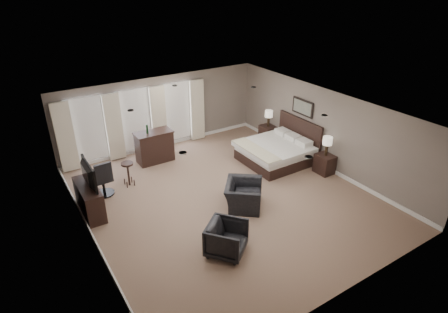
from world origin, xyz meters
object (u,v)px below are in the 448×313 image
armchair_near (243,191)px  dresser (89,199)px  nightstand_near (324,164)px  tv (86,184)px  lamp_far (269,118)px  bar_stool_left (128,174)px  nightstand_far (268,134)px  lamp_near (327,146)px  desk_chair (102,178)px  bar_counter (155,147)px  bed (275,144)px  armchair_far (227,237)px  bar_stool_right (148,152)px

armchair_near → dresser: bearing=101.8°
nightstand_near → tv: (-6.92, 1.78, 0.60)m
lamp_far → bar_stool_left: lamp_far is taller
nightstand_far → lamp_near: 2.97m
dresser → desk_chair: bearing=52.0°
lamp_near → bar_stool_left: size_ratio=0.82×
bar_counter → nightstand_near: bearing=-41.0°
bed → bar_counter: bearing=146.2°
armchair_far → bar_stool_right: (0.24, 5.18, -0.01)m
armchair_far → desk_chair: bearing=73.2°
lamp_far → bar_counter: 4.33m
armchair_near → desk_chair: bearing=88.8°
lamp_near → bar_counter: lamp_near is taller
armchair_near → bar_stool_left: bearing=79.1°
dresser → nightstand_far: bearing=9.2°
nightstand_far → bar_stool_left: bearing=-177.1°
dresser → armchair_near: size_ratio=1.30×
armchair_far → bar_stool_left: 4.22m
dresser → nightstand_near: bearing=-14.5°
bar_counter → nightstand_far: bearing=-10.5°
desk_chair → bar_stool_right: bearing=-150.5°
bed → desk_chair: bearing=169.0°
lamp_far → bar_counter: (-4.24, 0.79, -0.39)m
desk_chair → tv: bearing=49.8°
dresser → bar_stool_right: (2.44, 1.89, 0.00)m
tv → bed: bearing=-93.2°
armchair_near → desk_chair: (-3.06, 2.67, 0.07)m
armchair_far → bar_counter: size_ratio=0.70×
lamp_far → bar_counter: lamp_far is taller
armchair_far → bar_counter: bearing=45.9°
nightstand_far → armchair_near: (-3.28, -3.05, 0.17)m
desk_chair → armchair_near: bearing=136.8°
nightstand_far → nightstand_near: bearing=-90.0°
desk_chair → bar_stool_left: bearing=-174.6°
nightstand_near → bar_stool_right: size_ratio=0.75×
armchair_near → bed: bearing=-16.4°
nightstand_near → bar_stool_right: 5.79m
bed → lamp_near: 1.72m
lamp_near → bed: bearing=121.5°
lamp_near → bar_counter: 5.63m
lamp_far → desk_chair: (-6.35, -0.38, -0.38)m
nightstand_near → dresser: 7.15m
bar_counter → tv: bearing=-144.6°
lamp_near → bar_stool_left: (-5.55, 2.62, -0.56)m
nightstand_near → armchair_near: size_ratio=0.57×
bed → bar_counter: 4.03m
armchair_far → nightstand_far: bearing=4.2°
armchair_near → bar_stool_left: (-2.27, 2.77, -0.10)m
lamp_near → desk_chair: lamp_near is taller
nightstand_near → armchair_far: 4.95m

